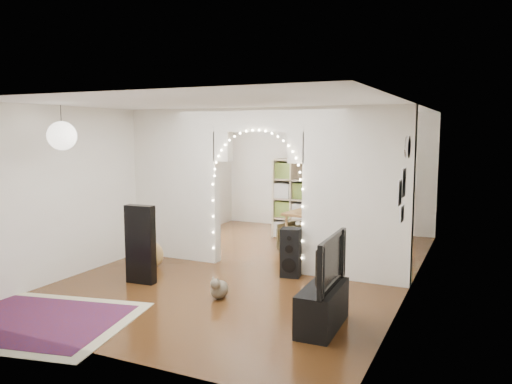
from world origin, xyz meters
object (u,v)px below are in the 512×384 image
at_px(acoustic_guitar, 155,244).
at_px(dining_chair_right, 298,237).
at_px(dining_chair_left, 294,239).
at_px(dining_table, 318,217).
at_px(floor_speaker, 291,253).
at_px(media_console, 322,307).
at_px(bookcase, 312,200).

bearing_deg(acoustic_guitar, dining_chair_right, 41.73).
bearing_deg(dining_chair_left, dining_table, 21.00).
distance_m(floor_speaker, dining_table, 1.77).
distance_m(media_console, dining_chair_left, 3.79).
bearing_deg(media_console, bookcase, 108.68).
bearing_deg(acoustic_guitar, bookcase, 54.48).
bearing_deg(floor_speaker, dining_table, 84.00).
bearing_deg(dining_chair_left, acoustic_guitar, -126.48).
height_order(acoustic_guitar, dining_table, acoustic_guitar).
bearing_deg(dining_chair_right, bookcase, 114.42).
relative_size(media_console, dining_chair_left, 1.93).
height_order(floor_speaker, media_console, floor_speaker).
height_order(dining_chair_left, dining_chair_right, dining_chair_right).
distance_m(dining_table, dining_chair_right, 0.56).
height_order(media_console, dining_chair_left, media_console).
relative_size(acoustic_guitar, dining_chair_left, 1.67).
relative_size(media_console, bookcase, 0.58).
xyz_separation_m(acoustic_guitar, bookcase, (1.78, 3.11, 0.48)).
xyz_separation_m(bookcase, dining_chair_left, (0.01, -1.09, -0.62)).
xyz_separation_m(floor_speaker, media_console, (1.09, -1.79, -0.14)).
distance_m(bookcase, dining_chair_left, 1.26).
relative_size(acoustic_guitar, bookcase, 0.51).
height_order(media_console, dining_table, dining_table).
bearing_deg(dining_chair_left, floor_speaker, -65.92).
bearing_deg(floor_speaker, media_console, -68.20).
bearing_deg(bookcase, dining_chair_right, -75.76).
bearing_deg(floor_speaker, bookcase, 92.27).
xyz_separation_m(floor_speaker, bookcase, (-0.57, 2.71, 0.47)).
bearing_deg(media_console, floor_speaker, 119.81).
height_order(bookcase, dining_table, bookcase).
relative_size(dining_table, dining_chair_left, 2.55).
bearing_deg(acoustic_guitar, floor_speaker, 3.89).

